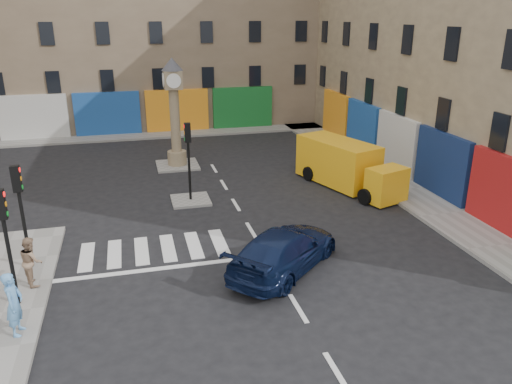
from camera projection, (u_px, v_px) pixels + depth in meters
name	position (u px, v px, depth m)	size (l,w,h in m)	color
ground	(279.00, 277.00, 17.11)	(120.00, 120.00, 0.00)	black
sidewalk_right	(375.00, 171.00, 28.23)	(2.60, 30.00, 0.15)	gray
sidewalk_far	(138.00, 136.00, 36.37)	(32.00, 2.40, 0.15)	gray
island_near	(191.00, 200.00, 23.91)	(1.80, 1.80, 0.12)	gray
island_far	(178.00, 165.00, 29.37)	(2.40, 2.40, 0.12)	gray
building_right	(492.00, 23.00, 27.01)	(10.00, 30.00, 16.00)	tan
building_far	(127.00, 13.00, 38.79)	(32.00, 10.00, 17.00)	#806D55
traffic_light_left_near	(5.00, 230.00, 14.46)	(0.28, 0.22, 3.70)	black
traffic_light_left_far	(20.00, 201.00, 16.64)	(0.28, 0.22, 3.70)	black
traffic_light_island	(188.00, 149.00, 23.05)	(0.28, 0.22, 3.70)	black
clock_pillar	(174.00, 106.00, 28.18)	(1.20, 1.20, 6.10)	tan
navy_sedan	(284.00, 250.00, 17.38)	(2.10, 5.17, 1.50)	#0B1533
yellow_van	(346.00, 165.00, 25.58)	(3.77, 6.63, 2.31)	#FFB115
pedestrian_blue	(14.00, 304.00, 13.57)	(0.68, 0.45, 1.87)	#5E9CD8
pedestrian_tan	(31.00, 261.00, 16.14)	(0.80, 0.62, 1.65)	#9B7B5F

